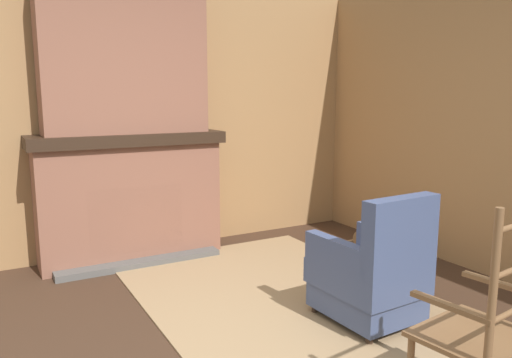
{
  "coord_description": "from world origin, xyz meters",
  "views": [
    {
      "loc": [
        2.3,
        -1.23,
        1.59
      ],
      "look_at": [
        -1.24,
        0.74,
        0.9
      ],
      "focal_mm": 35.0,
      "sensor_mm": 36.0,
      "label": 1
    }
  ],
  "objects_px": {
    "armchair": "(372,275)",
    "rocking_chair": "(480,343)",
    "oil_lamp_vase": "(84,122)",
    "storage_case": "(170,124)",
    "firewood_stack": "(372,247)"
  },
  "relations": [
    {
      "from": "armchair",
      "to": "rocking_chair",
      "type": "bearing_deg",
      "value": 162.54
    },
    {
      "from": "rocking_chair",
      "to": "oil_lamp_vase",
      "type": "bearing_deg",
      "value": 11.94
    },
    {
      "from": "armchair",
      "to": "storage_case",
      "type": "height_order",
      "value": "storage_case"
    },
    {
      "from": "firewood_stack",
      "to": "storage_case",
      "type": "distance_m",
      "value": 2.34
    },
    {
      "from": "oil_lamp_vase",
      "to": "storage_case",
      "type": "relative_size",
      "value": 1.51
    },
    {
      "from": "rocking_chair",
      "to": "storage_case",
      "type": "xyz_separation_m",
      "value": [
        -3.32,
        -0.37,
        0.89
      ]
    },
    {
      "from": "armchair",
      "to": "rocking_chair",
      "type": "xyz_separation_m",
      "value": [
        1.07,
        -0.28,
        0.06
      ]
    },
    {
      "from": "storage_case",
      "to": "firewood_stack",
      "type": "bearing_deg",
      "value": 53.89
    },
    {
      "from": "armchair",
      "to": "oil_lamp_vase",
      "type": "xyz_separation_m",
      "value": [
        -2.25,
        -1.46,
        0.99
      ]
    },
    {
      "from": "rocking_chair",
      "to": "storage_case",
      "type": "relative_size",
      "value": 5.4
    },
    {
      "from": "storage_case",
      "to": "oil_lamp_vase",
      "type": "bearing_deg",
      "value": -90.01
    },
    {
      "from": "oil_lamp_vase",
      "to": "rocking_chair",
      "type": "bearing_deg",
      "value": 19.61
    },
    {
      "from": "oil_lamp_vase",
      "to": "storage_case",
      "type": "height_order",
      "value": "oil_lamp_vase"
    },
    {
      "from": "armchair",
      "to": "oil_lamp_vase",
      "type": "height_order",
      "value": "oil_lamp_vase"
    },
    {
      "from": "oil_lamp_vase",
      "to": "armchair",
      "type": "bearing_deg",
      "value": 32.95
    }
  ]
}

